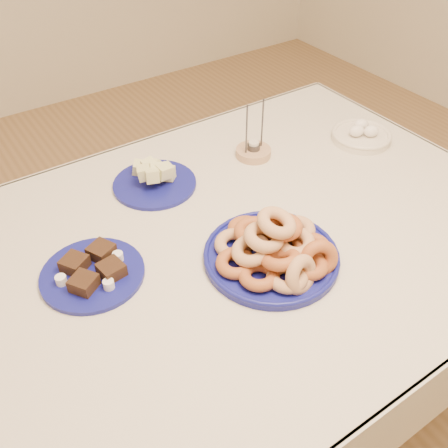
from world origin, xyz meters
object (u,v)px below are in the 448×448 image
(melon_plate, at_px, (155,178))
(brownie_plate, at_px, (93,272))
(dining_table, at_px, (213,273))
(egg_bowl, at_px, (361,135))
(candle_holder, at_px, (253,151))
(donut_platter, at_px, (274,250))

(melon_plate, bearing_deg, brownie_plate, -140.59)
(brownie_plate, bearing_deg, melon_plate, 39.41)
(dining_table, relative_size, melon_plate, 6.05)
(melon_plate, distance_m, brownie_plate, 0.38)
(dining_table, distance_m, brownie_plate, 0.32)
(egg_bowl, bearing_deg, brownie_plate, -175.10)
(dining_table, xyz_separation_m, candle_holder, (0.33, 0.27, 0.12))
(dining_table, bearing_deg, candle_holder, 39.48)
(dining_table, relative_size, egg_bowl, 6.86)
(dining_table, xyz_separation_m, egg_bowl, (0.67, 0.15, 0.13))
(donut_platter, relative_size, melon_plate, 1.25)
(melon_plate, xyz_separation_m, egg_bowl, (0.67, -0.16, -0.00))
(brownie_plate, distance_m, candle_holder, 0.65)
(melon_plate, distance_m, candle_holder, 0.33)
(donut_platter, xyz_separation_m, melon_plate, (-0.09, 0.44, -0.01))
(egg_bowl, bearing_deg, candle_holder, 160.54)
(dining_table, bearing_deg, melon_plate, 89.61)
(donut_platter, bearing_deg, candle_holder, 59.31)
(melon_plate, relative_size, egg_bowl, 1.13)
(donut_platter, height_order, melon_plate, donut_platter)
(dining_table, distance_m, candle_holder, 0.44)
(brownie_plate, distance_m, egg_bowl, 0.96)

